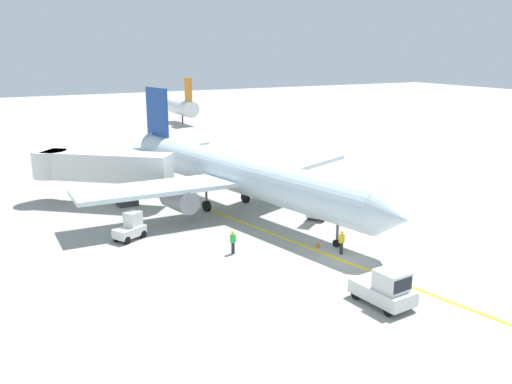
{
  "coord_description": "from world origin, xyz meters",
  "views": [
    {
      "loc": [
        -21.91,
        -28.08,
        14.04
      ],
      "look_at": [
        -1.23,
        10.73,
        2.5
      ],
      "focal_mm": 38.57,
      "sensor_mm": 36.0,
      "label": 1
    }
  ],
  "objects": [
    {
      "name": "safety_cone_nose_right",
      "position": [
        2.51,
        18.36,
        0.22
      ],
      "size": [
        0.36,
        0.36,
        0.44
      ],
      "primitive_type": "cone",
      "color": "orange",
      "rests_on": "ground"
    },
    {
      "name": "ground_crew_wing_walker",
      "position": [
        0.44,
        1.12,
        0.91
      ],
      "size": [
        0.36,
        0.24,
        1.7
      ],
      "color": "#26262D",
      "rests_on": "ground"
    },
    {
      "name": "safety_cone_nose_left",
      "position": [
        -0.2,
        3.05,
        0.22
      ],
      "size": [
        0.36,
        0.36,
        0.44
      ],
      "primitive_type": "cone",
      "color": "orange",
      "rests_on": "ground"
    },
    {
      "name": "ground_plane",
      "position": [
        0.0,
        0.0,
        0.0
      ],
      "size": [
        300.0,
        300.0,
        0.0
      ],
      "primitive_type": "plane",
      "color": "#9E9B93"
    },
    {
      "name": "belt_loader_forward_hold",
      "position": [
        4.29,
        9.21,
        0.78
      ],
      "size": [
        4.7,
        4.08,
        2.59
      ],
      "color": "silver",
      "rests_on": "ground"
    },
    {
      "name": "pushback_tug",
      "position": [
        -2.17,
        -6.45,
        0.99
      ],
      "size": [
        2.24,
        3.77,
        2.2
      ],
      "color": "silver",
      "rests_on": "ground"
    },
    {
      "name": "distant_aircraft_mid_left",
      "position": [
        15.23,
        71.52,
        3.22
      ],
      "size": [
        3.0,
        10.1,
        8.8
      ],
      "color": "silver",
      "rests_on": "ground"
    },
    {
      "name": "taxi_line_yellow",
      "position": [
        -1.23,
        5.0,
        0.0
      ],
      "size": [
        16.18,
        78.47,
        0.01
      ],
      "primitive_type": "cube",
      "rotation": [
        0.0,
        0.0,
        0.2
      ],
      "color": "yellow",
      "rests_on": "ground"
    },
    {
      "name": "airliner",
      "position": [
        -1.34,
        14.26,
        3.42
      ],
      "size": [
        28.04,
        35.13,
        10.1
      ],
      "color": "silver",
      "rests_on": "ground"
    },
    {
      "name": "jet_bridge",
      "position": [
        -11.92,
        22.48,
        3.54
      ],
      "size": [
        11.47,
        10.02,
        4.85
      ],
      "color": "silver",
      "rests_on": "ground"
    },
    {
      "name": "ground_crew_marshaller",
      "position": [
        -6.24,
        4.77,
        0.91
      ],
      "size": [
        0.36,
        0.24,
        1.7
      ],
      "color": "#26262D",
      "rests_on": "ground"
    },
    {
      "name": "baggage_tug_near_wing",
      "position": [
        -11.73,
        11.15,
        0.93
      ],
      "size": [
        2.73,
        2.3,
        2.1
      ],
      "color": "silver",
      "rests_on": "ground"
    }
  ]
}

